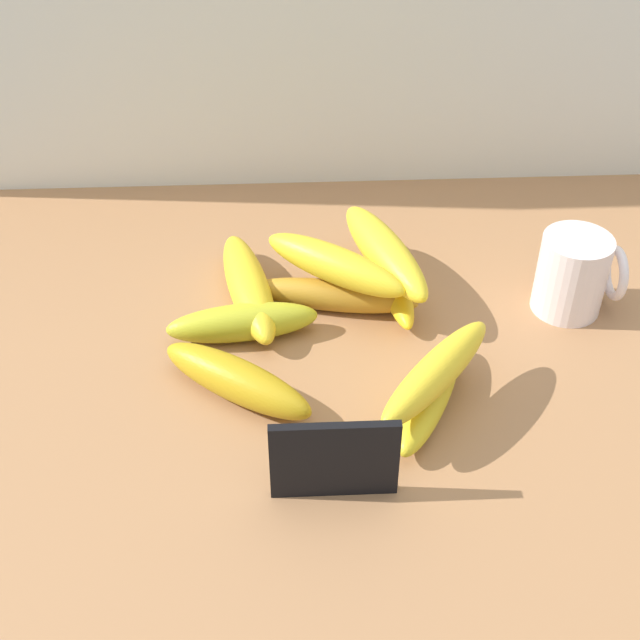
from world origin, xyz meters
TOP-DOWN VIEW (x-y plane):
  - counter_top at (0.00, 0.00)cm, footprint 110.00×76.00cm
  - chalkboard_sign at (-4.13, -15.20)cm, footprint 11.00×1.80cm
  - coffee_mug at (23.24, 9.54)cm, footprint 9.00×7.50cm
  - banana_0 at (-12.85, -2.82)cm, footprint 16.49×13.48cm
  - banana_1 at (-11.95, 12.00)cm, footprint 8.51×20.11cm
  - banana_2 at (-12.48, 6.06)cm, footprint 16.32×5.93cm
  - banana_3 at (-2.76, 10.59)cm, footprint 19.17×7.33cm
  - banana_4 at (5.69, -5.25)cm, footprint 10.53×17.10cm
  - banana_5 at (4.13, 14.18)cm, footprint 4.79×19.34cm
  - banana_6 at (5.80, -6.20)cm, footprint 13.98×15.63cm
  - banana_7 at (-2.54, 11.13)cm, footprint 16.39×13.88cm
  - banana_8 at (3.11, 13.36)cm, footprint 10.32×19.07cm

SIDE VIEW (x-z plane):
  - counter_top at x=0.00cm, z-range 0.00..3.00cm
  - banana_5 at x=4.13cm, z-range 3.00..6.28cm
  - banana_3 at x=-2.76cm, z-range 3.00..6.51cm
  - banana_4 at x=5.69cm, z-range 3.00..6.72cm
  - banana_2 at x=-12.48cm, z-range 3.00..7.03cm
  - banana_0 at x=-12.85cm, z-range 3.00..7.24cm
  - banana_1 at x=-11.95cm, z-range 3.00..7.38cm
  - chalkboard_sign at x=-4.13cm, z-range 2.66..11.06cm
  - coffee_mug at x=23.24cm, z-range 3.00..12.01cm
  - banana_8 at x=3.11cm, z-range 6.28..10.60cm
  - banana_6 at x=5.80cm, z-range 6.72..10.25cm
  - banana_7 at x=-2.54cm, z-range 6.51..10.55cm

